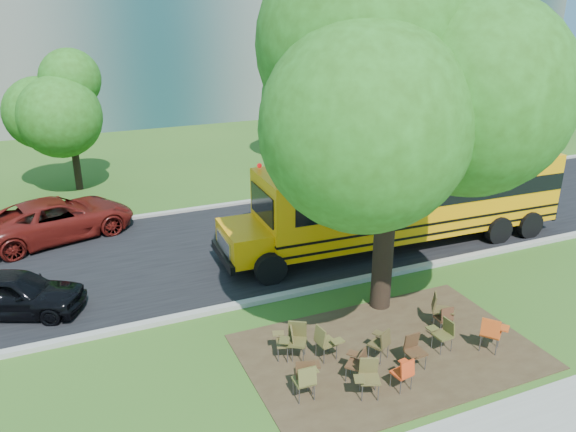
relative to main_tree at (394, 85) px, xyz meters
name	(u,v)px	position (x,y,z in m)	size (l,w,h in m)	color
ground	(343,350)	(-1.97, -1.50, -6.13)	(160.00, 160.00, 0.00)	#275119
dirt_patch	(389,351)	(-0.97, -2.00, -6.11)	(7.00, 4.50, 0.03)	#382819
asphalt_road	(248,244)	(-1.97, 5.50, -6.11)	(80.00, 8.00, 0.04)	black
kerb_near	(294,293)	(-1.97, 1.50, -6.06)	(80.00, 0.25, 0.14)	gray
kerb_far	(216,206)	(-1.97, 9.60, -6.06)	(80.00, 0.25, 0.14)	gray
bg_tree_2	(67,96)	(-6.97, 14.50, -1.91)	(4.80, 4.80, 6.62)	black
bg_tree_3	(354,68)	(6.03, 12.50, -1.10)	(5.60, 5.60, 7.84)	black
bg_tree_4	(497,77)	(14.03, 11.50, -1.78)	(5.00, 5.00, 6.85)	black
main_tree	(394,85)	(0.00, 0.00, 0.00)	(7.20, 7.20, 9.74)	black
school_bus	(409,197)	(3.24, 3.48, -4.40)	(12.26, 3.14, 2.98)	orange
chair_0	(306,378)	(-3.59, -2.80, -5.57)	(0.59, 0.52, 0.89)	brown
chair_1	(306,371)	(-3.50, -2.59, -5.57)	(0.70, 0.55, 0.89)	#452C18
chair_2	(358,361)	(-2.25, -2.67, -5.61)	(0.57, 0.71, 0.83)	#4A2D1A
chair_3	(368,374)	(-2.31, -3.19, -5.58)	(0.71, 0.56, 0.89)	brown
chair_4	(404,371)	(-1.49, -3.35, -5.62)	(0.55, 0.55, 0.81)	red
chair_5	(414,348)	(-0.83, -2.76, -5.59)	(0.56, 0.53, 0.86)	#422A17
chair_6	(444,331)	(0.27, -2.43, -5.61)	(0.52, 0.55, 0.84)	#4C4921
chair_7	(492,331)	(1.28, -2.96, -5.54)	(0.81, 0.64, 0.96)	#C14614
chair_8	(287,339)	(-3.37, -1.24, -5.60)	(0.53, 0.67, 0.86)	brown
chair_9	(296,337)	(-3.19, -1.34, -5.54)	(0.80, 0.63, 0.95)	#49441F
chair_10	(325,340)	(-2.57, -1.68, -5.57)	(0.59, 0.60, 0.90)	brown
chair_11	(381,341)	(-1.36, -2.20, -5.60)	(0.57, 0.68, 0.85)	#473C1F
chair_12	(439,307)	(0.82, -1.54, -5.54)	(0.63, 0.80, 0.94)	#463B1E
chair_13	(445,316)	(0.79, -1.82, -5.64)	(0.54, 0.46, 0.78)	#4A2B1A
black_car	(14,293)	(-9.36, 3.57, -5.50)	(1.49, 3.69, 1.26)	black
bg_car_red	(58,218)	(-8.04, 8.81, -5.39)	(2.45, 5.32, 1.48)	#56120E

